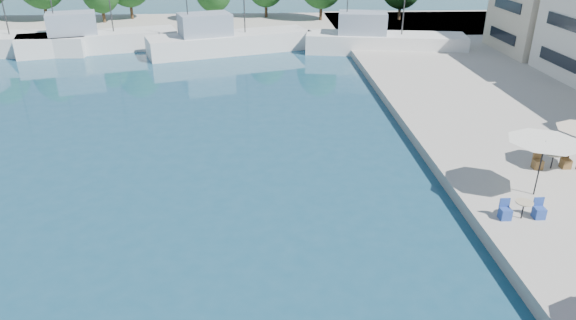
{
  "coord_description": "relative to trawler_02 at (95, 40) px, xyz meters",
  "views": [
    {
      "loc": [
        -2.56,
        4.71,
        11.43
      ],
      "look_at": [
        -1.4,
        26.0,
        1.58
      ],
      "focal_mm": 32.0,
      "sensor_mm": 36.0,
      "label": 1
    }
  ],
  "objects": [
    {
      "name": "quay_far",
      "position": [
        10.71,
        10.93,
        -0.77
      ],
      "size": [
        90.0,
        16.0,
        0.6
      ],
      "primitive_type": "cube",
      "color": "#ABA69A",
      "rests_on": "ground"
    },
    {
      "name": "trawler_02",
      "position": [
        0.0,
        0.0,
        0.0
      ],
      "size": [
        15.2,
        7.99,
        10.2
      ],
      "rotation": [
        0.0,
        0.0,
        0.3
      ],
      "color": "silver",
      "rests_on": "ground"
    },
    {
      "name": "trawler_03",
      "position": [
        12.84,
        -1.18,
        -0.0
      ],
      "size": [
        16.14,
        8.91,
        10.2
      ],
      "rotation": [
        0.0,
        0.0,
        0.33
      ],
      "color": "silver",
      "rests_on": "ground"
    },
    {
      "name": "trawler_04",
      "position": [
        27.83,
        -2.1,
        -0.0
      ],
      "size": [
        15.57,
        6.34,
        10.2
      ],
      "rotation": [
        0.0,
        0.0,
        -0.16
      ],
      "color": "white",
      "rests_on": "ground"
    },
    {
      "name": "umbrella_white",
      "position": [
        28.02,
        -32.13,
        1.81
      ],
      "size": [
        3.12,
        3.12,
        2.53
      ],
      "color": "black",
      "rests_on": "quay_right"
    },
    {
      "name": "cafe_table_02",
      "position": [
        26.53,
        -34.08,
        -0.18
      ],
      "size": [
        1.82,
        0.7,
        0.76
      ],
      "color": "black",
      "rests_on": "quay_right"
    },
    {
      "name": "cafe_table_03",
      "position": [
        30.15,
        -29.6,
        -0.18
      ],
      "size": [
        1.82,
        0.7,
        0.76
      ],
      "color": "black",
      "rests_on": "quay_right"
    }
  ]
}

